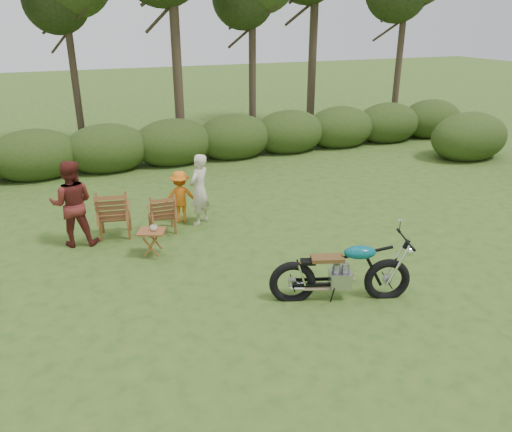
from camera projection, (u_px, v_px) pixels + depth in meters
name	position (u px, v px, depth m)	size (l,w,h in m)	color
ground	(306.00, 305.00, 8.04)	(80.00, 80.00, 0.00)	#2D4D19
tree_line	(177.00, 34.00, 15.14)	(22.52, 11.62, 8.14)	#35291D
motorcycle	(339.00, 298.00, 8.24)	(2.18, 0.83, 1.25)	#0C95A4
lawn_chair_right	(163.00, 231.00, 10.76)	(0.60, 0.60, 0.88)	brown
lawn_chair_left	(117.00, 236.00, 10.56)	(0.72, 0.72, 1.05)	brown
side_table	(153.00, 243.00, 9.58)	(0.52, 0.43, 0.53)	brown
cup	(154.00, 228.00, 9.46)	(0.13, 0.13, 0.10)	beige
adult_a	(201.00, 223.00, 11.19)	(0.58, 0.38, 1.59)	beige
adult_b	(78.00, 244.00, 10.19)	(0.85, 0.66, 1.76)	maroon
child	(182.00, 221.00, 11.29)	(0.76, 0.44, 1.18)	orange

